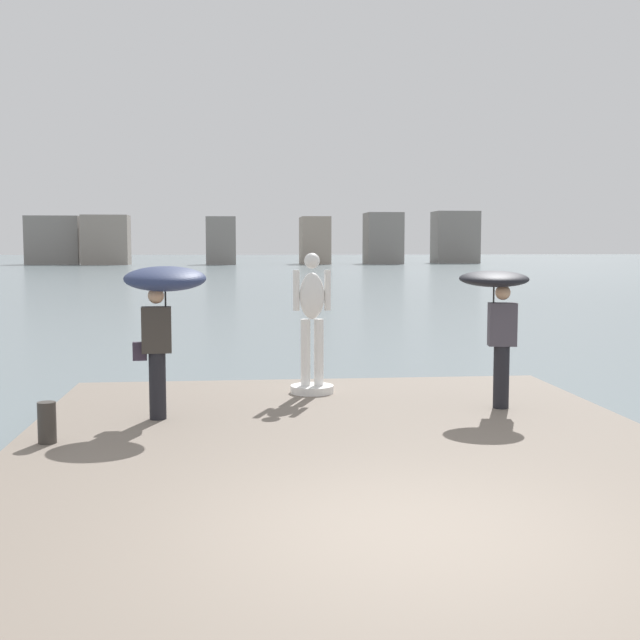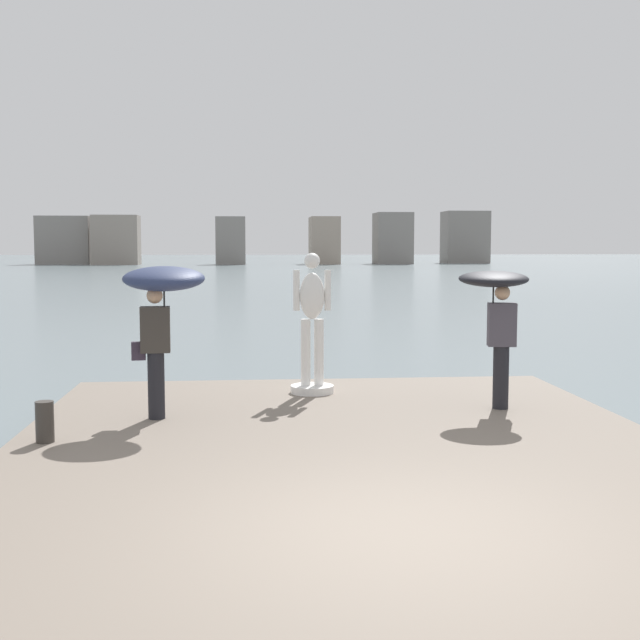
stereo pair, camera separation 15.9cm
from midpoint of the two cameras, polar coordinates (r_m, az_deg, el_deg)
The scene contains 7 objects.
ground_plane at distance 46.38m, azimuth -4.34°, elevation 1.86°, with size 400.00×400.00×0.00m, color slate.
pier at distance 8.99m, azimuth 1.94°, elevation -10.78°, with size 7.75×10.55×0.40m, color slate.
statue_white_figure at distance 12.63m, azimuth -0.92°, elevation -0.81°, with size 0.67×0.67×2.16m.
onlooker_left at distance 10.91m, azimuth -11.25°, elevation 1.64°, with size 1.14×1.16×2.05m.
onlooker_right at distance 11.67m, azimuth 11.78°, elevation 1.25°, with size 1.10×1.11×1.95m.
mooring_bollard at distance 10.06m, azimuth -18.84°, elevation -6.75°, with size 0.21×0.21×0.48m, color #38332D.
distant_skyline at distance 121.16m, azimuth -4.65°, elevation 5.59°, with size 66.39×10.97×7.91m.
Camera 1 is at (-1.25, -6.28, 2.67)m, focal length 46.15 mm.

